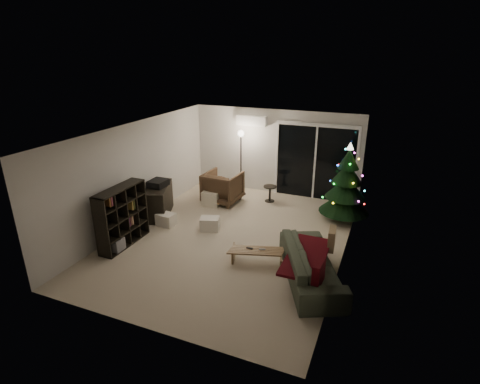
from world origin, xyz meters
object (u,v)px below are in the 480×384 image
at_px(media_cabinet, 160,201).
at_px(armchair, 223,187).
at_px(bookshelf, 116,215).
at_px(christmas_tree, 346,183).
at_px(coffee_table, 257,257).
at_px(sofa, 311,264).

height_order(media_cabinet, armchair, armchair).
height_order(bookshelf, media_cabinet, bookshelf).
xyz_separation_m(media_cabinet, christmas_tree, (4.49, 1.52, 0.61)).
bearing_deg(coffee_table, christmas_tree, 48.45).
relative_size(bookshelf, armchair, 1.38).
height_order(armchair, christmas_tree, christmas_tree).
bearing_deg(coffee_table, sofa, -21.23).
distance_m(sofa, coffee_table, 1.13).
bearing_deg(christmas_tree, bookshelf, -144.82).
distance_m(armchair, coffee_table, 3.47).
bearing_deg(armchair, media_cabinet, 54.69).
height_order(media_cabinet, sofa, media_cabinet).
distance_m(bookshelf, armchair, 3.30).
distance_m(bookshelf, sofa, 4.32).
height_order(sofa, coffee_table, sofa).
relative_size(bookshelf, coffee_table, 1.24).
xyz_separation_m(armchair, coffee_table, (2.04, -2.79, -0.27)).
xyz_separation_m(sofa, christmas_tree, (0.19, 2.95, 0.68)).
relative_size(bookshelf, christmas_tree, 0.67).
bearing_deg(armchair, sofa, 140.77).
relative_size(media_cabinet, christmas_tree, 0.63).
bearing_deg(sofa, media_cabinet, 46.81).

